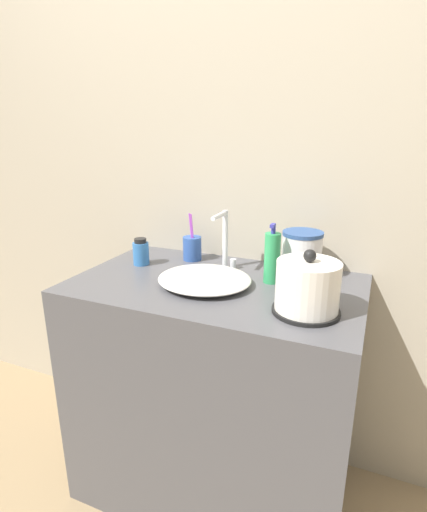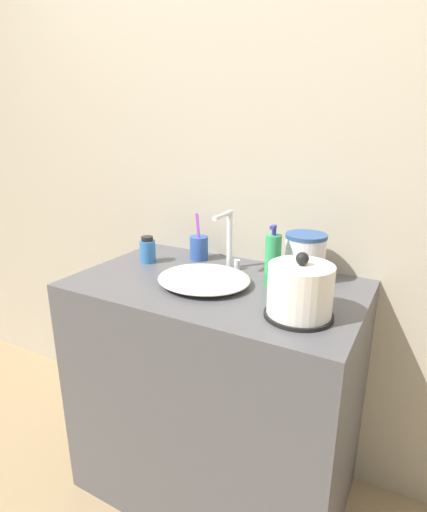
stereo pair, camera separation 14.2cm
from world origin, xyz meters
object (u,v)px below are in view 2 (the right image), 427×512
faucet (229,238)px  electric_kettle (300,293)px  shampoo_bottle (148,250)px  water_pitcher (305,257)px  toothbrush_cup (199,247)px  lotion_bottle (273,259)px

faucet → electric_kettle: (0.37, -0.27, -0.05)m
shampoo_bottle → water_pitcher: (0.63, 0.11, 0.04)m
faucet → water_pitcher: 0.30m
toothbrush_cup → faucet: bearing=-18.0°
toothbrush_cup → shampoo_bottle: size_ratio=1.85×
electric_kettle → shampoo_bottle: 0.73m
toothbrush_cup → water_pitcher: size_ratio=1.17×
faucet → water_pitcher: bearing=6.0°
faucet → electric_kettle: size_ratio=1.14×
electric_kettle → toothbrush_cup: toothbrush_cup is taller
electric_kettle → shampoo_bottle: size_ratio=1.86×
lotion_bottle → faucet: bearing=161.7°
shampoo_bottle → lotion_bottle: bearing=1.4°
faucet → water_pitcher: (0.29, 0.03, -0.04)m
toothbrush_cup → shampoo_bottle: 0.22m
electric_kettle → water_pitcher: 0.32m
electric_kettle → toothbrush_cup: (-0.54, 0.33, -0.02)m
lotion_bottle → electric_kettle: bearing=-51.5°
faucet → electric_kettle: bearing=-36.5°
electric_kettle → water_pitcher: electric_kettle is taller
electric_kettle → lotion_bottle: lotion_bottle is taller
electric_kettle → water_pitcher: (-0.08, 0.31, 0.01)m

